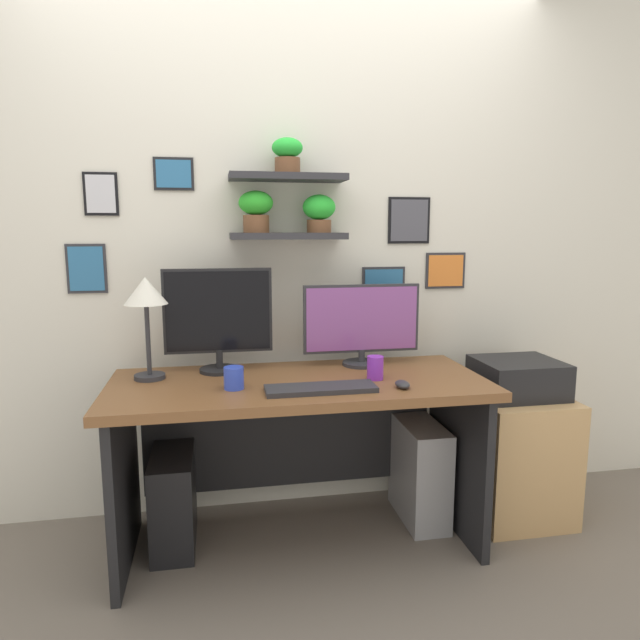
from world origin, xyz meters
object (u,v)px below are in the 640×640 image
(computer_tower_right, at_px, (420,471))
(computer_mouse, at_px, (402,384))
(desk, at_px, (298,423))
(coffee_mug, at_px, (234,378))
(monitor_right, at_px, (362,323))
(computer_tower_left, at_px, (174,499))
(pen_cup, at_px, (375,368))
(monitor_left, at_px, (218,317))
(desk_lamp, at_px, (146,299))
(drawer_cabinet, at_px, (513,454))
(printer, at_px, (518,378))
(keyboard, at_px, (321,388))

(computer_tower_right, bearing_deg, computer_mouse, -123.32)
(desk, bearing_deg, coffee_mug, -153.56)
(monitor_right, xyz_separation_m, computer_tower_left, (-0.88, -0.12, -0.74))
(monitor_right, relative_size, coffee_mug, 6.12)
(pen_cup, distance_m, computer_tower_right, 0.65)
(monitor_left, height_order, coffee_mug, monitor_left)
(desk_lamp, height_order, computer_tower_right, desk_lamp)
(computer_tower_left, bearing_deg, desk, -4.80)
(monitor_right, height_order, coffee_mug, monitor_right)
(drawer_cabinet, bearing_deg, printer, -90.00)
(keyboard, height_order, pen_cup, pen_cup)
(monitor_left, bearing_deg, printer, -5.13)
(desk, xyz_separation_m, pen_cup, (0.32, -0.10, 0.26))
(desk, relative_size, computer_mouse, 17.65)
(computer_mouse, distance_m, computer_tower_left, 1.13)
(pen_cup, bearing_deg, computer_mouse, -64.45)
(desk_lamp, xyz_separation_m, pen_cup, (0.95, -0.18, -0.29))
(coffee_mug, distance_m, drawer_cabinet, 1.44)
(computer_tower_left, bearing_deg, keyboard, -24.52)
(monitor_right, bearing_deg, monitor_left, -180.00)
(monitor_right, distance_m, computer_mouse, 0.46)
(desk, height_order, printer, printer)
(desk, height_order, computer_mouse, computer_mouse)
(pen_cup, relative_size, drawer_cabinet, 0.17)
(keyboard, distance_m, drawer_cabinet, 1.14)
(drawer_cabinet, relative_size, computer_tower_left, 1.43)
(computer_mouse, relative_size, desk_lamp, 0.21)
(desk, bearing_deg, drawer_cabinet, 2.01)
(computer_tower_left, distance_m, computer_tower_right, 1.15)
(computer_mouse, height_order, printer, computer_mouse)
(keyboard, relative_size, computer_mouse, 4.89)
(computer_tower_right, bearing_deg, monitor_right, 159.76)
(pen_cup, height_order, computer_tower_left, pen_cup)
(keyboard, height_order, printer, keyboard)
(monitor_left, xyz_separation_m, computer_mouse, (0.72, -0.41, -0.23))
(computer_tower_left, bearing_deg, monitor_left, 28.34)
(printer, bearing_deg, computer_mouse, -157.02)
(keyboard, bearing_deg, computer_mouse, -3.15)
(desk_lamp, xyz_separation_m, computer_tower_left, (0.08, -0.04, -0.88))
(desk, bearing_deg, desk_lamp, 172.48)
(desk, bearing_deg, monitor_right, 26.34)
(computer_mouse, distance_m, printer, 0.74)
(monitor_left, bearing_deg, monitor_right, 0.00)
(monitor_left, bearing_deg, computer_tower_right, -6.10)
(desk_lamp, height_order, computer_tower_left, desk_lamp)
(computer_mouse, bearing_deg, desk, 147.59)
(pen_cup, distance_m, printer, 0.77)
(computer_mouse, bearing_deg, keyboard, 176.85)
(monitor_left, height_order, drawer_cabinet, monitor_left)
(desk, xyz_separation_m, monitor_right, (0.33, 0.16, 0.41))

